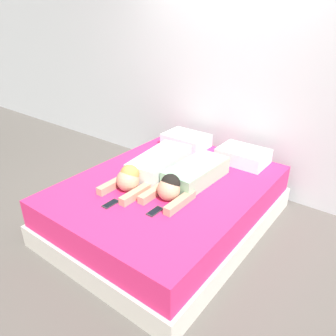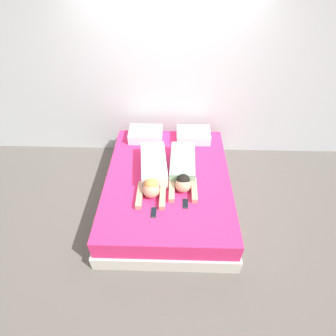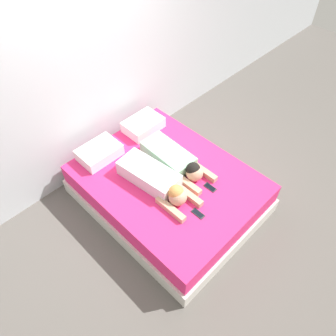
% 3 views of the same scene
% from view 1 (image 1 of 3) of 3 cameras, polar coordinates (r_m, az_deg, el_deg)
% --- Properties ---
extents(ground_plane, '(12.00, 12.00, 0.00)m').
position_cam_1_polar(ground_plane, '(3.40, 0.00, -9.66)').
color(ground_plane, '#5B5651').
extents(wall_back, '(12.00, 0.06, 2.60)m').
position_cam_1_polar(wall_back, '(3.86, 11.56, 15.45)').
color(wall_back, silver).
rests_on(wall_back, ground_plane).
extents(bed, '(1.70, 2.16, 0.49)m').
position_cam_1_polar(bed, '(3.26, 0.00, -6.26)').
color(bed, beige).
rests_on(bed, ground_plane).
extents(pillow_head_left, '(0.51, 0.36, 0.15)m').
position_cam_1_polar(pillow_head_left, '(3.92, 3.17, 4.83)').
color(pillow_head_left, white).
rests_on(pillow_head_left, bed).
extents(pillow_head_right, '(0.51, 0.36, 0.15)m').
position_cam_1_polar(pillow_head_right, '(3.59, 12.93, 2.08)').
color(pillow_head_right, white).
rests_on(pillow_head_right, bed).
extents(person_left, '(0.41, 1.08, 0.24)m').
position_cam_1_polar(person_left, '(3.19, -2.90, 0.05)').
color(person_left, silver).
rests_on(person_left, bed).
extents(person_right, '(0.35, 1.00, 0.23)m').
position_cam_1_polar(person_right, '(3.04, 3.59, -1.62)').
color(person_right, '#8CBF99').
rests_on(person_right, bed).
extents(cell_phone_left, '(0.07, 0.15, 0.01)m').
position_cam_1_polar(cell_phone_left, '(2.84, -9.96, -6.14)').
color(cell_phone_left, '#2D2D33').
rests_on(cell_phone_left, bed).
extents(cell_phone_right, '(0.07, 0.15, 0.01)m').
position_cam_1_polar(cell_phone_right, '(2.70, -2.30, -7.54)').
color(cell_phone_right, '#2D2D33').
rests_on(cell_phone_right, bed).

